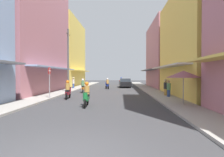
{
  "coord_description": "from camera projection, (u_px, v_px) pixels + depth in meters",
  "views": [
    {
      "loc": [
        1.45,
        -4.23,
        2.01
      ],
      "look_at": [
        0.4,
        17.87,
        1.58
      ],
      "focal_mm": 29.36,
      "sensor_mm": 36.0,
      "label": 1
    }
  ],
  "objects": [
    {
      "name": "motorbike_maroon",
      "position": [
        68.0,
        90.0,
        15.41
      ],
      "size": [
        0.55,
        1.81,
        1.58
      ],
      "color": "black",
      "rests_on": "ground"
    },
    {
      "name": "street_sign_no_entry",
      "position": [
        50.0,
        79.0,
        15.04
      ],
      "size": [
        0.07,
        0.6,
        2.65
      ],
      "color": "gray",
      "rests_on": "ground"
    },
    {
      "name": "building_right_far",
      "position": [
        170.0,
        56.0,
        29.15
      ],
      "size": [
        7.05,
        11.75,
        10.17
      ],
      "color": "#B7727F",
      "rests_on": "ground"
    },
    {
      "name": "pedestrian_far",
      "position": [
        166.0,
        87.0,
        17.05
      ],
      "size": [
        0.44,
        0.44,
        1.64
      ],
      "color": "#BF8C3F",
      "rests_on": "ground"
    },
    {
      "name": "sidewalk_left",
      "position": [
        66.0,
        91.0,
        22.49
      ],
      "size": [
        2.07,
        51.87,
        0.12
      ],
      "primitive_type": "cube",
      "color": "#9E9991",
      "rests_on": "ground"
    },
    {
      "name": "building_right_mid",
      "position": [
        205.0,
        45.0,
        17.03
      ],
      "size": [
        7.05,
        11.05,
        9.69
      ],
      "color": "#EFD159",
      "rests_on": "ground"
    },
    {
      "name": "ground_plane",
      "position": [
        109.0,
        91.0,
        22.24
      ],
      "size": [
        96.52,
        96.52,
        0.0
      ],
      "primitive_type": "plane",
      "color": "#38383A"
    },
    {
      "name": "building_left_far",
      "position": [
        63.0,
        54.0,
        34.05
      ],
      "size": [
        7.05,
        12.18,
        11.98
      ],
      "color": "#EFD159",
      "rests_on": "ground"
    },
    {
      "name": "motorbike_orange",
      "position": [
        83.0,
        86.0,
        20.96
      ],
      "size": [
        0.6,
        1.8,
        1.58
      ],
      "color": "black",
      "rests_on": "ground"
    },
    {
      "name": "motorbike_red",
      "position": [
        121.0,
        82.0,
        36.2
      ],
      "size": [
        0.74,
        1.75,
        1.58
      ],
      "color": "black",
      "rests_on": "ground"
    },
    {
      "name": "pedestrian_midway",
      "position": [
        73.0,
        82.0,
        26.4
      ],
      "size": [
        0.44,
        0.44,
        1.73
      ],
      "color": "#334C8C",
      "rests_on": "ground"
    },
    {
      "name": "vendor_umbrella",
      "position": [
        183.0,
        74.0,
        11.68
      ],
      "size": [
        2.17,
        2.17,
        2.29
      ],
      "color": "#99999E",
      "rests_on": "ground"
    },
    {
      "name": "pedestrian_foreground",
      "position": [
        169.0,
        89.0,
        15.92
      ],
      "size": [
        0.34,
        0.34,
        1.54
      ],
      "color": "#334C8C",
      "rests_on": "ground"
    },
    {
      "name": "building_left_mid",
      "position": [
        26.0,
        35.0,
        20.78
      ],
      "size": [
        7.05,
        13.2,
        13.05
      ],
      "color": "#B7727F",
      "rests_on": "ground"
    },
    {
      "name": "sidewalk_right",
      "position": [
        153.0,
        91.0,
        21.99
      ],
      "size": [
        2.07,
        51.87,
        0.12
      ],
      "primitive_type": "cube",
      "color": "#9E9991",
      "rests_on": "ground"
    },
    {
      "name": "parked_car",
      "position": [
        125.0,
        83.0,
        29.64
      ],
      "size": [
        1.97,
        4.18,
        1.45
      ],
      "color": "black",
      "rests_on": "ground"
    },
    {
      "name": "motorbike_green",
      "position": [
        86.0,
        95.0,
        11.66
      ],
      "size": [
        0.55,
        1.81,
        1.58
      ],
      "color": "black",
      "rests_on": "ground"
    },
    {
      "name": "motorbike_blue",
      "position": [
        107.0,
        84.0,
        26.4
      ],
      "size": [
        0.74,
        1.74,
        1.58
      ],
      "color": "black",
      "rests_on": "ground"
    },
    {
      "name": "utility_pole",
      "position": [
        68.0,
        60.0,
        20.71
      ],
      "size": [
        0.2,
        1.2,
        7.22
      ],
      "color": "#4C4C4F",
      "rests_on": "ground"
    }
  ]
}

